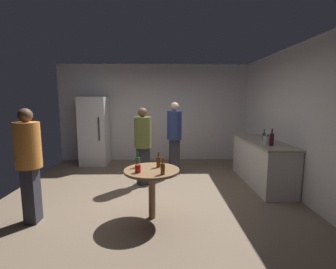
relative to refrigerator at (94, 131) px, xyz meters
name	(u,v)px	position (x,y,z in m)	size (l,w,h in m)	color
ground_plane	(150,197)	(1.59, -2.20, -0.95)	(5.20, 5.20, 0.10)	#7A6651
wall_back	(154,113)	(1.59, 0.43, 0.45)	(5.32, 0.06, 2.70)	silver
wall_side_right	(296,121)	(4.22, -2.20, 0.45)	(0.06, 5.20, 2.70)	silver
refrigerator	(94,131)	(0.00, 0.00, 0.00)	(0.70, 0.68, 1.80)	white
kitchen_counter	(261,162)	(3.87, -1.64, -0.45)	(0.64, 1.99, 0.90)	beige
kettle	(268,140)	(3.82, -2.00, 0.07)	(0.24, 0.17, 0.18)	#B2B2B7
wine_bottle_on_counter	(272,139)	(3.81, -2.19, 0.12)	(0.08, 0.08, 0.31)	#3F141E
beer_bottle_on_counter	(264,136)	(3.92, -1.58, 0.08)	(0.06, 0.06, 0.23)	#26662D
foreground_table	(152,176)	(1.67, -3.11, -0.27)	(0.80, 0.80, 0.73)	olive
beer_bottle_amber	(163,168)	(1.83, -3.34, -0.08)	(0.06, 0.06, 0.23)	#8C5919
beer_bottle_brown	(159,162)	(1.77, -2.99, -0.08)	(0.06, 0.06, 0.23)	#593314
beer_bottle_green	(138,162)	(1.46, -2.98, -0.08)	(0.06, 0.06, 0.23)	#26662D
plastic_cup_red	(138,169)	(1.49, -3.25, -0.11)	(0.08, 0.08, 0.11)	red
person_in_navy_shirt	(175,133)	(2.10, -0.96, 0.08)	(0.40, 0.40, 1.67)	#2D2D38
person_in_orange_shirt	(29,157)	(-0.02, -3.19, 0.04)	(0.35, 0.35, 1.62)	#2D2D38
person_in_olive_shirt	(143,140)	(1.43, -1.67, 0.02)	(0.47, 0.47, 1.57)	#2D2D38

